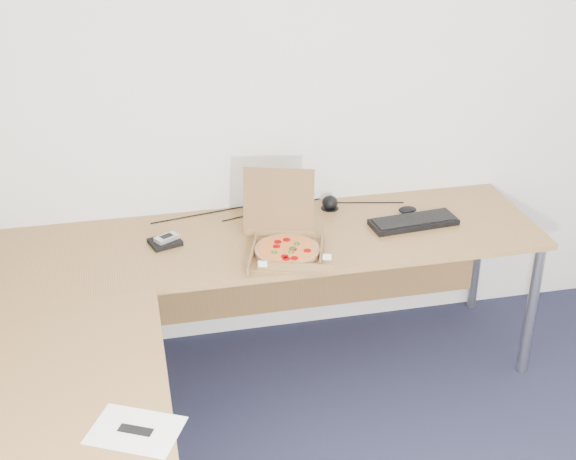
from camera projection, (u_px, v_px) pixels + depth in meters
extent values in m
cube|color=olive|center=(272.00, 240.00, 3.60)|extent=(2.50, 0.70, 0.03)
cube|color=olive|center=(61.00, 427.00, 2.47)|extent=(0.70, 1.50, 0.03)
cylinder|color=gray|center=(478.00, 252.00, 4.25)|extent=(0.05, 0.05, 0.70)
cube|color=brown|center=(287.00, 254.00, 3.43)|extent=(0.32, 0.32, 0.01)
cube|color=brown|center=(279.00, 203.00, 3.52)|extent=(0.32, 0.06, 0.32)
cylinder|color=tan|center=(287.00, 251.00, 3.43)|extent=(0.29, 0.29, 0.02)
cylinder|color=red|center=(287.00, 248.00, 3.42)|extent=(0.25, 0.25, 0.00)
cylinder|color=white|center=(302.00, 209.00, 3.72)|extent=(0.07, 0.07, 0.12)
cube|color=black|center=(413.00, 222.00, 3.70)|extent=(0.43, 0.18, 0.03)
ellipsoid|color=black|center=(407.00, 210.00, 3.81)|extent=(0.10, 0.08, 0.03)
cube|color=black|center=(165.00, 242.00, 3.52)|extent=(0.16, 0.15, 0.02)
cube|color=#B2B5BA|center=(167.00, 238.00, 3.51)|extent=(0.12, 0.10, 0.02)
cube|color=white|center=(136.00, 430.00, 2.43)|extent=(0.34, 0.30, 0.00)
ellipsoid|color=black|center=(330.00, 202.00, 3.84)|extent=(0.09, 0.09, 0.07)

